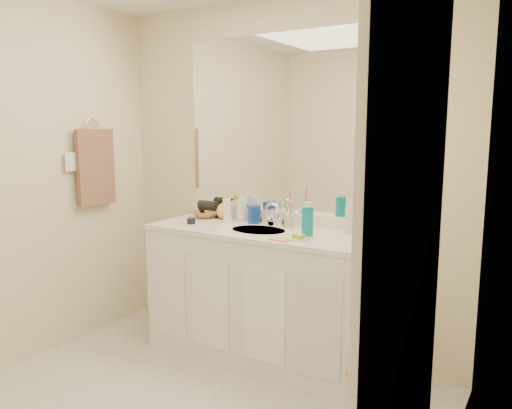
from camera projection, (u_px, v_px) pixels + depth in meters
The scene contains 27 objects.
wall_back at pixel (281, 177), 3.44m from camera, with size 2.60×0.02×2.40m, color #F3E6BE.
wall_right at pixel (434, 230), 1.67m from camera, with size 0.02×2.60×2.40m, color #F3E6BE.
vanity_cabinet at pixel (260, 296), 3.33m from camera, with size 1.50×0.55×0.85m, color white.
countertop at pixel (260, 231), 3.26m from camera, with size 1.52×0.57×0.03m, color white.
backsplash at pixel (279, 217), 3.47m from camera, with size 1.52×0.03×0.08m, color white.
sink_basin at pixel (258, 232), 3.24m from camera, with size 0.37×0.37×0.02m, color #BDB6A5.
faucet at pixel (272, 217), 3.38m from camera, with size 0.02×0.02×0.11m, color silver.
mirror at pixel (281, 124), 3.38m from camera, with size 1.48×0.01×1.20m, color white.
blue_mug at pixel (254, 214), 3.46m from camera, with size 0.09×0.09×0.12m, color #1740A2.
tan_cup at pixel (289, 221), 3.30m from camera, with size 0.07×0.07×0.09m, color beige.
toothbrush at pixel (290, 205), 3.28m from camera, with size 0.01×0.01×0.20m, color #F440B3.
mouthwash_bottle at pixel (307, 222), 3.06m from camera, with size 0.07×0.07×0.17m, color #0C8690.
clear_pump_bottle at pixel (351, 219), 3.12m from camera, with size 0.07×0.07×0.18m, color silver.
soap_dish at pixel (298, 239), 2.93m from camera, with size 0.11×0.09×0.01m, color silver.
green_soap at pixel (299, 236), 2.93m from camera, with size 0.07×0.05×0.02m, color #8EC630.
orange_comb at pixel (278, 240), 2.92m from camera, with size 0.12×0.03×0.01m, color orange.
dark_jar at pixel (191, 221), 3.43m from camera, with size 0.06×0.06×0.04m, color black.
extra_white_bottle at pixel (227, 210), 3.50m from camera, with size 0.05×0.05×0.16m, color white.
soap_bottle_white at pixel (242, 206), 3.53m from camera, with size 0.08×0.08×0.21m, color white.
soap_bottle_cream at pixel (230, 208), 3.61m from camera, with size 0.07×0.07×0.15m, color beige.
soap_bottle_yellow at pixel (225, 207), 3.62m from camera, with size 0.13×0.13×0.16m, color #EBCE5B.
wicker_basket at pixel (206, 214), 3.68m from camera, with size 0.21×0.21×0.05m, color #A77443.
hair_dryer at pixel (208, 205), 3.66m from camera, with size 0.07×0.07×0.15m, color black.
towel_ring at pixel (92, 126), 3.60m from camera, with size 0.11×0.11×0.01m, color silver.
hand_towel at pixel (96, 167), 3.63m from camera, with size 0.04×0.32×0.55m, color brown.
switch_plate at pixel (70, 162), 3.47m from camera, with size 0.01×0.09×0.13m, color white.
door at pixel (403, 315), 1.46m from camera, with size 0.02×0.82×2.00m, color silver.
Camera 1 is at (1.65, -1.71, 1.54)m, focal length 35.00 mm.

